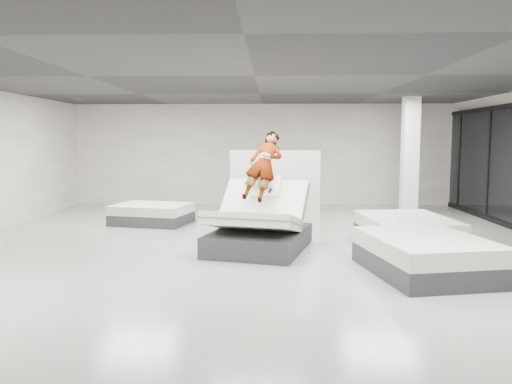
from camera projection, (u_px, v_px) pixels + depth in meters
room at (255, 166)px, 8.98m from camera, size 14.00×14.04×3.20m
hero_bed at (259, 228)px, 9.35m from camera, size 2.11×2.49×1.40m
person at (264, 179)px, 9.57m from camera, size 0.94×1.60×1.26m
remote at (270, 191)px, 9.19m from camera, size 0.08×0.15×0.08m
divider_panel at (274, 192)px, 11.08m from camera, size 2.00×0.46×1.84m
flat_bed_right_far at (406, 231)px, 9.77m from camera, size 1.75×2.21×0.57m
flat_bed_right_near at (426, 255)px, 7.70m from camera, size 1.98×2.40×0.58m
flat_bed_left_far at (152, 214)px, 12.32m from camera, size 2.02×1.68×0.49m
column at (410, 157)px, 13.33m from camera, size 0.40×0.40×3.20m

